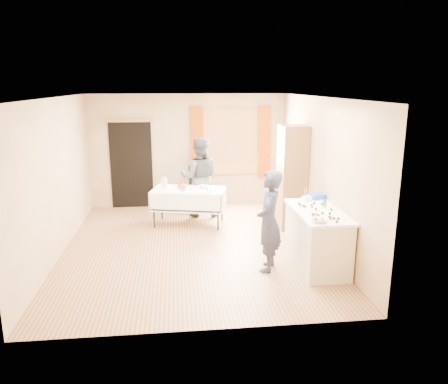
{
  "coord_description": "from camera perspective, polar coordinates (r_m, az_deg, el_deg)",
  "views": [
    {
      "loc": [
        -0.29,
        -7.33,
        2.82
      ],
      "look_at": [
        0.54,
        0.0,
        0.98
      ],
      "focal_mm": 35.0,
      "sensor_mm": 36.0,
      "label": 1
    }
  ],
  "objects": [
    {
      "name": "chair",
      "position": [
        10.01,
        -3.44,
        -0.63
      ],
      "size": [
        0.44,
        0.44,
        1.0
      ],
      "rotation": [
        0.0,
        0.0,
        -0.07
      ],
      "color": "black",
      "rests_on": "floor"
    },
    {
      "name": "doorway",
      "position": [
        10.28,
        -12.0,
        3.48
      ],
      "size": [
        0.95,
        0.04,
        2.0
      ],
      "primitive_type": "cube",
      "color": "black",
      "rests_on": "floor"
    },
    {
      "name": "wall_left",
      "position": [
        7.75,
        -21.05,
        1.73
      ],
      "size": [
        0.02,
        5.5,
        2.6
      ],
      "primitive_type": "cube",
      "color": "tan",
      "rests_on": "floor"
    },
    {
      "name": "cup_red",
      "position": [
        8.9,
        -5.7,
        0.82
      ],
      "size": [
        0.16,
        0.16,
        0.11
      ],
      "primitive_type": "imported",
      "rotation": [
        0.0,
        0.0,
        0.09
      ],
      "color": "#BE371F",
      "rests_on": "party_table"
    },
    {
      "name": "party_table",
      "position": [
        8.92,
        -4.65,
        -1.48
      ],
      "size": [
        1.59,
        1.07,
        0.75
      ],
      "rotation": [
        0.0,
        0.0,
        -0.24
      ],
      "color": "black",
      "rests_on": "floor"
    },
    {
      "name": "cabinet",
      "position": [
        8.71,
        8.88,
        1.89
      ],
      "size": [
        0.5,
        0.6,
        2.04
      ],
      "primitive_type": "cube",
      "color": "brown",
      "rests_on": "floor"
    },
    {
      "name": "bottle",
      "position": [
        9.12,
        -7.98,
        1.28
      ],
      "size": [
        0.13,
        0.13,
        0.17
      ],
      "primitive_type": "imported",
      "rotation": [
        0.0,
        0.0,
        -0.37
      ],
      "color": "white",
      "rests_on": "party_table"
    },
    {
      "name": "pastry_tray",
      "position": [
        8.62,
        -1.67,
        0.16
      ],
      "size": [
        0.28,
        0.2,
        0.02
      ],
      "primitive_type": "cube",
      "rotation": [
        0.0,
        0.0,
        -0.01
      ],
      "color": "white",
      "rests_on": "party_table"
    },
    {
      "name": "cup_rainbow",
      "position": [
        8.68,
        -5.35,
        0.48
      ],
      "size": [
        0.21,
        0.21,
        0.1
      ],
      "primitive_type": "imported",
      "rotation": [
        0.0,
        0.0,
        -0.56
      ],
      "color": "red",
      "rests_on": "party_table"
    },
    {
      "name": "mixing_bowl",
      "position": [
        6.34,
        12.21,
        -3.61
      ],
      "size": [
        0.34,
        0.34,
        0.06
      ],
      "primitive_type": "imported",
      "rotation": [
        0.0,
        0.0,
        -0.26
      ],
      "color": "white",
      "rests_on": "counter"
    },
    {
      "name": "door_lintel",
      "position": [
        10.12,
        -12.31,
        9.14
      ],
      "size": [
        1.05,
        0.06,
        0.08
      ],
      "primitive_type": "cube",
      "color": "olive",
      "rests_on": "wall_back"
    },
    {
      "name": "girl",
      "position": [
        6.68,
        5.9,
        -3.82
      ],
      "size": [
        0.8,
        0.73,
        1.57
      ],
      "primitive_type": "imported",
      "rotation": [
        0.0,
        0.0,
        -1.9
      ],
      "color": "#232640",
      "rests_on": "floor"
    },
    {
      "name": "curtain_left",
      "position": [
        10.1,
        -3.52,
        6.46
      ],
      "size": [
        0.28,
        0.06,
        1.65
      ],
      "primitive_type": "cube",
      "color": "#8C3A08",
      "rests_on": "wall_back"
    },
    {
      "name": "pitcher",
      "position": [
        8.83,
        -7.74,
        1.03
      ],
      "size": [
        0.15,
        0.15,
        0.22
      ],
      "primitive_type": "cylinder",
      "rotation": [
        0.0,
        0.0,
        -0.56
      ],
      "color": "silver",
      "rests_on": "party_table"
    },
    {
      "name": "soda_can",
      "position": [
        7.11,
        13.0,
        -1.45
      ],
      "size": [
        0.07,
        0.07,
        0.12
      ],
      "primitive_type": "cylinder",
      "rotation": [
        0.0,
        0.0,
        -0.04
      ],
      "color": "#168F45",
      "rests_on": "counter"
    },
    {
      "name": "wall_back",
      "position": [
        10.21,
        -4.77,
        5.38
      ],
      "size": [
        4.5,
        0.02,
        2.6
      ],
      "primitive_type": "cube",
      "color": "tan",
      "rests_on": "floor"
    },
    {
      "name": "cake_balls",
      "position": [
        6.74,
        12.35,
        -2.61
      ],
      "size": [
        0.44,
        1.04,
        0.04
      ],
      "color": "#3F2314",
      "rests_on": "counter"
    },
    {
      "name": "woman",
      "position": [
        9.42,
        -3.22,
        1.93
      ],
      "size": [
        0.95,
        0.79,
        1.71
      ],
      "primitive_type": "imported",
      "rotation": [
        0.0,
        0.0,
        3.05
      ],
      "color": "black",
      "rests_on": "floor"
    },
    {
      "name": "foam_block",
      "position": [
        7.41,
        10.74,
        -0.87
      ],
      "size": [
        0.17,
        0.14,
        0.08
      ],
      "primitive_type": "cube",
      "rotation": [
        0.0,
        0.0,
        0.33
      ],
      "color": "white",
      "rests_on": "counter"
    },
    {
      "name": "curtain_right",
      "position": [
        10.3,
        5.24,
        6.57
      ],
      "size": [
        0.28,
        0.06,
        1.65
      ],
      "primitive_type": "cube",
      "color": "#8C3A08",
      "rests_on": "wall_back"
    },
    {
      "name": "wall_right",
      "position": [
        7.91,
        12.5,
        2.58
      ],
      "size": [
        0.02,
        5.5,
        2.6
      ],
      "primitive_type": "cube",
      "color": "tan",
      "rests_on": "floor"
    },
    {
      "name": "counter",
      "position": [
        7.06,
        12.02,
        -5.93
      ],
      "size": [
        0.71,
        1.5,
        0.91
      ],
      "color": "beige",
      "rests_on": "floor"
    },
    {
      "name": "blue_basket",
      "position": [
        7.62,
        12.13,
        -0.53
      ],
      "size": [
        0.35,
        0.29,
        0.08
      ],
      "primitive_type": "cube",
      "rotation": [
        0.0,
        0.0,
        0.34
      ],
      "color": "blue",
      "rests_on": "counter"
    },
    {
      "name": "wall_front",
      "position": [
        4.83,
        -2.67,
        -4.37
      ],
      "size": [
        4.5,
        0.02,
        2.6
      ],
      "primitive_type": "cube",
      "color": "tan",
      "rests_on": "floor"
    },
    {
      "name": "window_pane",
      "position": [
        10.21,
        0.88,
        6.56
      ],
      "size": [
        1.2,
        0.02,
        1.4
      ],
      "primitive_type": "cube",
      "color": "white",
      "rests_on": "wall_back"
    },
    {
      "name": "small_bowl",
      "position": [
        8.89,
        -2.64,
        0.71
      ],
      "size": [
        0.29,
        0.29,
        0.06
      ],
      "primitive_type": "imported",
      "rotation": [
        0.0,
        0.0,
        -0.27
      ],
      "color": "white",
      "rests_on": "party_table"
    },
    {
      "name": "ceiling",
      "position": [
        7.34,
        -4.27,
        12.31
      ],
      "size": [
        4.5,
        5.5,
        0.02
      ],
      "primitive_type": "cube",
      "color": "white",
      "rests_on": "floor"
    },
    {
      "name": "window_frame",
      "position": [
        10.22,
        0.87,
        6.57
      ],
      "size": [
        1.32,
        0.06,
        1.52
      ],
      "primitive_type": "cube",
      "color": "olive",
      "rests_on": "wall_back"
    },
    {
      "name": "floor",
      "position": [
        7.87,
        -3.93,
        -7.13
      ],
      "size": [
        4.5,
        5.5,
        0.02
      ],
      "primitive_type": "cube",
      "color": "#9E7047",
      "rests_on": "ground"
    }
  ]
}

